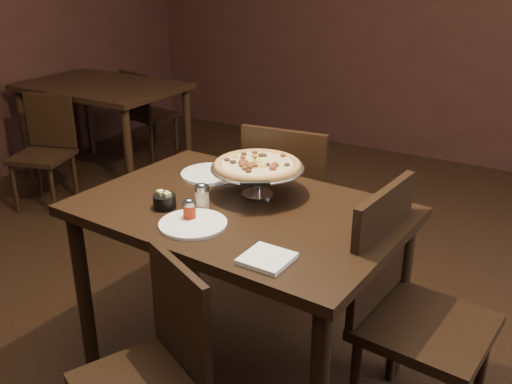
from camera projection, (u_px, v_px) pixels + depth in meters
The scene contains 16 objects.
room at pixel (223, 67), 2.08m from camera, with size 6.04×7.04×2.84m.
dining_table at pixel (240, 230), 2.39m from camera, with size 1.37×0.96×0.82m.
background_table at pixel (103, 97), 4.67m from camera, with size 1.29×0.86×0.80m.
pizza_stand at pixel (257, 166), 2.41m from camera, with size 0.40×0.40×0.17m.
parmesan_shaker at pixel (202, 196), 2.32m from camera, with size 0.06×0.06×0.11m.
pepper_flake_shaker at pixel (189, 210), 2.21m from camera, with size 0.05×0.05×0.09m.
packet_caddy at pixel (165, 201), 2.32m from camera, with size 0.09×0.09×0.07m.
napkin_stack at pixel (267, 259), 1.93m from camera, with size 0.16×0.16×0.02m, color white.
plate_left at pixel (210, 174), 2.67m from camera, with size 0.27×0.27×0.01m, color white.
plate_near at pixel (193, 224), 2.18m from camera, with size 0.26×0.26×0.01m, color white.
serving_spatula at pixel (255, 184), 2.22m from camera, with size 0.15×0.15×0.02m.
chair_far at pixel (291, 202), 3.10m from camera, with size 0.50×0.50×0.98m.
chair_near at pixel (154, 367), 1.98m from camera, with size 0.52×0.52×0.84m.
chair_side at pixel (408, 305), 2.18m from camera, with size 0.51×0.51×0.99m.
bg_chair_far at pixel (146, 111), 5.25m from camera, with size 0.43×0.43×0.81m.
bg_chair_near at pixel (45, 147), 4.25m from camera, with size 0.49×0.49×0.83m.
Camera 1 is at (1.23, -1.72, 1.79)m, focal length 40.00 mm.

